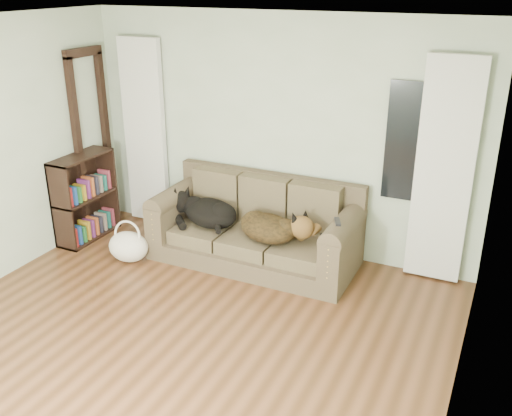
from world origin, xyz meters
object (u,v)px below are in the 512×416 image
at_px(dog_black_lab, 207,213).
at_px(dog_shepherd, 272,228).
at_px(sofa, 254,223).
at_px(tote_bag, 129,247).
at_px(bookshelf, 85,198).

distance_m(dog_black_lab, dog_shepherd, 0.83).
bearing_deg(sofa, tote_bag, -155.11).
bearing_deg(dog_black_lab, bookshelf, -148.95).
distance_m(dog_black_lab, bookshelf, 1.52).
distance_m(sofa, dog_black_lab, 0.57).
xyz_separation_m(sofa, dog_shepherd, (0.25, -0.11, 0.04)).
height_order(dog_black_lab, tote_bag, dog_black_lab).
bearing_deg(bookshelf, dog_black_lab, 11.41).
distance_m(dog_black_lab, tote_bag, 0.93).
height_order(sofa, dog_black_lab, sofa).
xyz_separation_m(sofa, tote_bag, (-1.25, -0.58, -0.29)).
height_order(tote_bag, bookshelf, bookshelf).
relative_size(dog_black_lab, tote_bag, 1.51).
bearing_deg(tote_bag, sofa, 24.89).
relative_size(dog_black_lab, bookshelf, 0.68).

